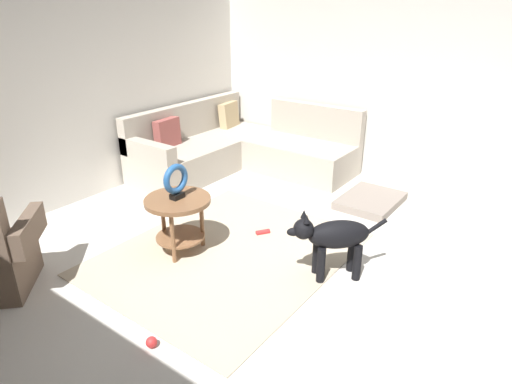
{
  "coord_description": "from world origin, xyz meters",
  "views": [
    {
      "loc": [
        -2.55,
        -1.62,
        2.16
      ],
      "look_at": [
        0.45,
        0.6,
        0.55
      ],
      "focal_mm": 30.96,
      "sensor_mm": 36.0,
      "label": 1
    }
  ],
  "objects_px": {
    "sectional_couch": "(239,150)",
    "dog": "(333,237)",
    "dog_bed_mat": "(370,201)",
    "side_table": "(178,211)",
    "dog_toy_ball": "(152,342)",
    "torus_sculpture": "(176,181)",
    "dog_toy_rope": "(263,232)"
  },
  "relations": [
    {
      "from": "side_table",
      "to": "torus_sculpture",
      "type": "distance_m",
      "value": 0.29
    },
    {
      "from": "sectional_couch",
      "to": "dog_toy_ball",
      "type": "relative_size",
      "value": 28.62
    },
    {
      "from": "dog",
      "to": "dog_toy_rope",
      "type": "distance_m",
      "value": 1.0
    },
    {
      "from": "side_table",
      "to": "dog",
      "type": "relative_size",
      "value": 0.94
    },
    {
      "from": "torus_sculpture",
      "to": "dog",
      "type": "relative_size",
      "value": 0.51
    },
    {
      "from": "dog_toy_ball",
      "to": "dog_toy_rope",
      "type": "relative_size",
      "value": 0.56
    },
    {
      "from": "dog",
      "to": "sectional_couch",
      "type": "bearing_deg",
      "value": 10.04
    },
    {
      "from": "torus_sculpture",
      "to": "dog_bed_mat",
      "type": "xyz_separation_m",
      "value": [
        2.05,
        -1.02,
        -0.67
      ]
    },
    {
      "from": "dog_toy_rope",
      "to": "side_table",
      "type": "bearing_deg",
      "value": 148.59
    },
    {
      "from": "side_table",
      "to": "dog_toy_rope",
      "type": "height_order",
      "value": "side_table"
    },
    {
      "from": "sectional_couch",
      "to": "dog",
      "type": "distance_m",
      "value": 2.77
    },
    {
      "from": "dog",
      "to": "dog_toy_rope",
      "type": "relative_size",
      "value": 4.53
    },
    {
      "from": "side_table",
      "to": "torus_sculpture",
      "type": "relative_size",
      "value": 1.84
    },
    {
      "from": "side_table",
      "to": "dog",
      "type": "distance_m",
      "value": 1.41
    },
    {
      "from": "side_table",
      "to": "dog",
      "type": "bearing_deg",
      "value": -71.09
    },
    {
      "from": "dog_toy_rope",
      "to": "dog_bed_mat",
      "type": "bearing_deg",
      "value": -23.52
    },
    {
      "from": "side_table",
      "to": "dog",
      "type": "height_order",
      "value": "dog"
    },
    {
      "from": "side_table",
      "to": "torus_sculpture",
      "type": "xyz_separation_m",
      "value": [
        0.0,
        -0.0,
        0.29
      ]
    },
    {
      "from": "dog",
      "to": "dog_toy_ball",
      "type": "height_order",
      "value": "dog"
    },
    {
      "from": "dog_bed_mat",
      "to": "dog",
      "type": "bearing_deg",
      "value": -168.69
    },
    {
      "from": "torus_sculpture",
      "to": "dog_toy_ball",
      "type": "relative_size",
      "value": 4.15
    },
    {
      "from": "sectional_couch",
      "to": "dog_bed_mat",
      "type": "relative_size",
      "value": 2.81
    },
    {
      "from": "side_table",
      "to": "torus_sculpture",
      "type": "bearing_deg",
      "value": -90.0
    },
    {
      "from": "sectional_couch",
      "to": "side_table",
      "type": "bearing_deg",
      "value": -155.75
    },
    {
      "from": "dog",
      "to": "dog_bed_mat",
      "type": "bearing_deg",
      "value": -33.42
    },
    {
      "from": "dog",
      "to": "side_table",
      "type": "bearing_deg",
      "value": 64.19
    },
    {
      "from": "dog_bed_mat",
      "to": "dog_toy_ball",
      "type": "distance_m",
      "value": 3.08
    },
    {
      "from": "dog_toy_ball",
      "to": "dog",
      "type": "bearing_deg",
      "value": -21.44
    },
    {
      "from": "torus_sculpture",
      "to": "sectional_couch",
      "type": "bearing_deg",
      "value": 24.25
    },
    {
      "from": "dog",
      "to": "dog_toy_ball",
      "type": "xyz_separation_m",
      "value": [
        -1.48,
        0.58,
        -0.34
      ]
    },
    {
      "from": "dog",
      "to": "dog_toy_rope",
      "type": "xyz_separation_m",
      "value": [
        0.26,
        0.9,
        -0.35
      ]
    },
    {
      "from": "sectional_couch",
      "to": "dog_bed_mat",
      "type": "bearing_deg",
      "value": -90.16
    }
  ]
}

